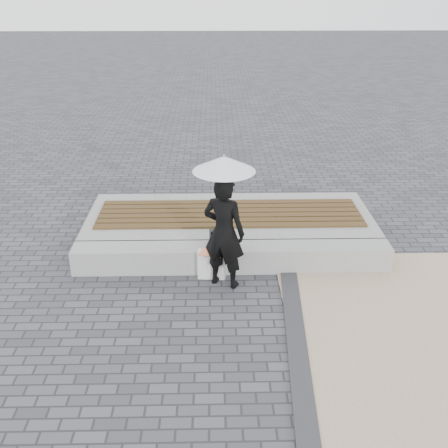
{
  "coord_description": "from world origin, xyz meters",
  "views": [
    {
      "loc": [
        -0.28,
        -5.87,
        4.29
      ],
      "look_at": [
        -0.13,
        1.13,
        1.0
      ],
      "focal_mm": 43.1,
      "sensor_mm": 36.0,
      "label": 1
    }
  ],
  "objects": [
    {
      "name": "woman",
      "position": [
        -0.13,
        1.13,
        0.86
      ],
      "size": [
        0.74,
        0.63,
        1.73
      ],
      "primitive_type": "imported",
      "rotation": [
        0.0,
        0.0,
        2.72
      ],
      "color": "black",
      "rests_on": "ground"
    },
    {
      "name": "timber_decking",
      "position": [
        0.0,
        2.8,
        0.42
      ],
      "size": [
        4.6,
        1.2,
        0.04
      ],
      "primitive_type": null,
      "color": "#523C1D",
      "rests_on": "timber_platform"
    },
    {
      "name": "seating_ledge",
      "position": [
        0.0,
        1.6,
        0.2
      ],
      "size": [
        5.0,
        0.45,
        0.4
      ],
      "primitive_type": "cube",
      "color": "#A8A7A3",
      "rests_on": "ground"
    },
    {
      "name": "edging_band",
      "position": [
        0.75,
        -0.5,
        0.02
      ],
      "size": [
        0.61,
        5.2,
        0.04
      ],
      "primitive_type": "cube",
      "rotation": [
        0.0,
        0.0,
        -0.07
      ],
      "color": "#313033",
      "rests_on": "ground"
    },
    {
      "name": "magazine",
      "position": [
        -0.32,
        1.28,
        0.45
      ],
      "size": [
        0.4,
        0.33,
        0.01
      ],
      "primitive_type": "cube",
      "rotation": [
        0.0,
        0.0,
        -0.27
      ],
      "color": "#F13F4F",
      "rests_on": "canvas_tote"
    },
    {
      "name": "canvas_tote",
      "position": [
        -0.32,
        1.33,
        0.22
      ],
      "size": [
        0.44,
        0.22,
        0.45
      ],
      "primitive_type": "cube",
      "rotation": [
        0.0,
        0.0,
        -0.1
      ],
      "color": "white",
      "rests_on": "ground"
    },
    {
      "name": "parasol",
      "position": [
        -0.13,
        1.13,
        1.91
      ],
      "size": [
        0.88,
        0.88,
        1.12
      ],
      "rotation": [
        0.0,
        0.0,
        -0.39
      ],
      "color": "#AEAEB3",
      "rests_on": "ground"
    },
    {
      "name": "handbag",
      "position": [
        -0.19,
        1.74,
        0.51
      ],
      "size": [
        0.33,
        0.17,
        0.22
      ],
      "primitive_type": "cube",
      "rotation": [
        0.0,
        0.0,
        0.2
      ],
      "color": "black",
      "rests_on": "seating_ledge"
    },
    {
      "name": "timber_platform",
      "position": [
        0.0,
        2.8,
        0.2
      ],
      "size": [
        5.0,
        2.0,
        0.4
      ],
      "primitive_type": "cube",
      "color": "#A3A39E",
      "rests_on": "ground"
    },
    {
      "name": "ground",
      "position": [
        0.0,
        0.0,
        0.0
      ],
      "size": [
        80.0,
        80.0,
        0.0
      ],
      "primitive_type": "plane",
      "color": "#48494D",
      "rests_on": "ground"
    }
  ]
}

